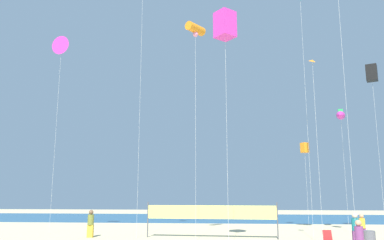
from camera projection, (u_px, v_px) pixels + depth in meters
name	position (u px, v px, depth m)	size (l,w,h in m)	color
ocean_band	(222.00, 218.00, 49.89)	(120.00, 20.00, 0.01)	#28608C
beachgoer_plum_shirt	(359.00, 238.00, 18.18)	(0.40, 0.40, 1.75)	#19727A
beachgoer_mustard_shirt	(362.00, 226.00, 25.40)	(0.39, 0.39, 1.68)	#7A3872
beachgoer_olive_shirt	(91.00, 223.00, 27.18)	(0.43, 0.43, 1.86)	gold
beachgoer_teal_shirt	(356.00, 228.00, 22.84)	(0.42, 0.42, 1.85)	#7A3872
folding_beach_chair	(328.00, 238.00, 22.47)	(0.52, 0.65, 0.89)	red
trash_barrel	(370.00, 240.00, 20.97)	(0.64, 0.64, 1.00)	#595960
volleyball_net	(211.00, 213.00, 26.76)	(8.95, 0.69, 2.40)	#4C4C51
kite_orange_tube	(195.00, 29.00, 27.92)	(1.42, 1.62, 14.87)	silver
kite_black_box	(372.00, 73.00, 30.94)	(1.07, 1.07, 13.01)	silver
kite_magenta_inflatable	(341.00, 115.00, 32.03)	(1.31, 2.11, 9.82)	silver
kite_orange_box	(305.00, 148.00, 34.16)	(0.74, 0.74, 7.37)	silver
kite_magenta_box	(225.00, 25.00, 22.69)	(1.38, 1.38, 13.36)	silver
kite_magenta_delta	(61.00, 46.00, 32.51)	(1.61, 0.61, 15.86)	silver
kite_orange_diamond	(313.00, 66.00, 24.36)	(0.63, 0.63, 11.28)	silver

